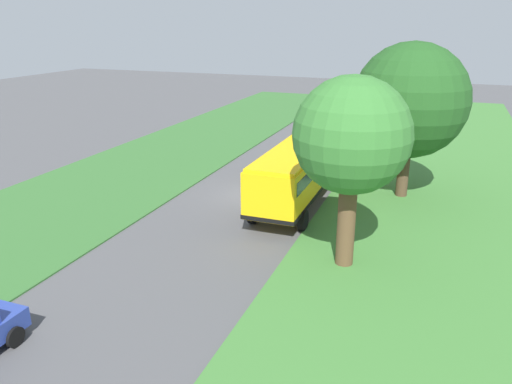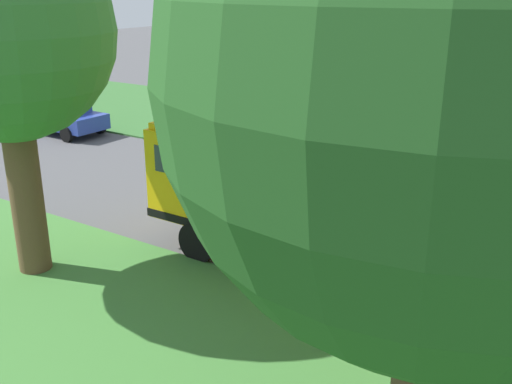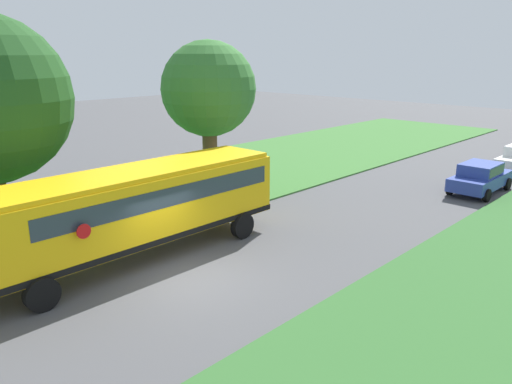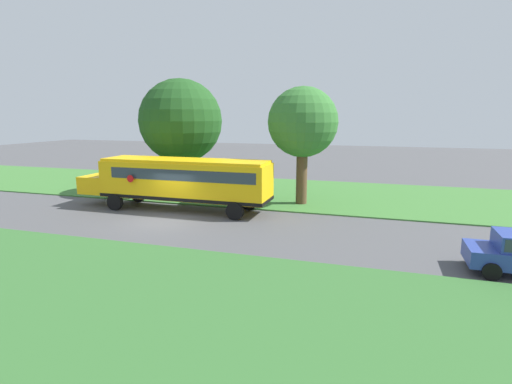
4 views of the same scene
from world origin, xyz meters
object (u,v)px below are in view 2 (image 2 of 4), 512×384
at_px(oak_tree_beside_bus, 470,76).
at_px(oak_tree_roadside_mid, 10,36).
at_px(school_bus, 381,202).
at_px(car_blue_nearest, 60,113).

distance_m(oak_tree_beside_bus, oak_tree_roadside_mid, 9.62).
bearing_deg(oak_tree_roadside_mid, school_bus, -62.05).
xyz_separation_m(school_bus, oak_tree_beside_bus, (-4.98, -2.73, 3.47)).
distance_m(school_bus, oak_tree_roadside_mid, 8.38).
height_order(car_blue_nearest, oak_tree_roadside_mid, oak_tree_roadside_mid).
relative_size(school_bus, car_blue_nearest, 2.82).
bearing_deg(school_bus, oak_tree_roadside_mid, 117.95).
bearing_deg(oak_tree_beside_bus, car_blue_nearest, 62.12).
bearing_deg(oak_tree_beside_bus, school_bus, 28.75).
height_order(car_blue_nearest, oak_tree_beside_bus, oak_tree_beside_bus).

